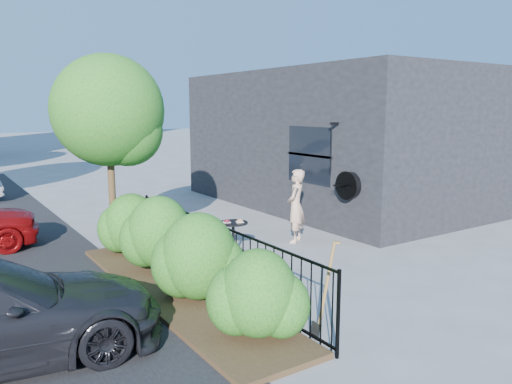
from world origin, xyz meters
TOP-DOWN VIEW (x-y plane):
  - ground at (0.00, 0.00)m, footprint 120.00×120.00m
  - shop_building at (5.50, 4.50)m, footprint 6.22×9.00m
  - fence at (-1.50, 0.00)m, footprint 0.05×6.05m
  - planting_bed at (-2.20, 0.00)m, footprint 1.30×6.00m
  - shrubs at (-2.10, 0.10)m, footprint 1.10×5.60m
  - patio_tree at (-2.24, 2.76)m, footprint 2.20×2.20m
  - cafe_table at (-0.43, 1.17)m, footprint 0.57×0.57m
  - woman at (1.33, 1.42)m, footprint 0.71×0.67m
  - shovel at (-1.25, -2.47)m, footprint 0.43×0.17m

SIDE VIEW (x-z plane):
  - ground at x=0.00m, z-range 0.00..0.00m
  - planting_bed at x=-2.20m, z-range 0.00..0.08m
  - cafe_table at x=-0.43m, z-range 0.11..0.89m
  - fence at x=-1.50m, z-range 0.01..1.11m
  - shovel at x=-1.25m, z-range -0.08..1.21m
  - shrubs at x=-2.10m, z-range 0.08..1.32m
  - woman at x=1.33m, z-range 0.00..1.63m
  - shop_building at x=5.50m, z-range 0.00..4.00m
  - patio_tree at x=-2.24m, z-range 0.79..4.73m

